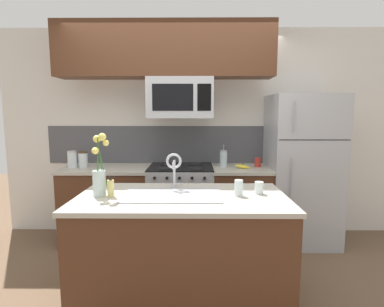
% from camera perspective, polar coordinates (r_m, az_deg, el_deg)
% --- Properties ---
extents(ground_plane, '(10.00, 10.00, 0.00)m').
position_cam_1_polar(ground_plane, '(3.04, -2.89, -22.94)').
color(ground_plane, brown).
extents(rear_partition, '(5.20, 0.10, 2.60)m').
position_cam_1_polar(rear_partition, '(3.91, 2.50, 3.96)').
color(rear_partition, silver).
rests_on(rear_partition, ground).
extents(splash_band, '(3.44, 0.01, 0.48)m').
position_cam_1_polar(splash_band, '(3.86, -1.94, 1.69)').
color(splash_band, '#4C4C51').
rests_on(splash_band, rear_partition).
extents(back_counter_left, '(1.04, 0.65, 0.91)m').
position_cam_1_polar(back_counter_left, '(3.83, -15.64, -9.25)').
color(back_counter_left, '#4C2B19').
rests_on(back_counter_left, ground).
extents(back_counter_right, '(0.70, 0.65, 0.91)m').
position_cam_1_polar(back_counter_right, '(3.72, 9.09, -9.54)').
color(back_counter_right, '#4C2B19').
rests_on(back_counter_right, ground).
extents(stove_range, '(0.76, 0.64, 0.93)m').
position_cam_1_polar(stove_range, '(3.68, -2.10, -9.54)').
color(stove_range, '#A8AAAF').
rests_on(stove_range, ground).
extents(microwave, '(0.74, 0.40, 0.45)m').
position_cam_1_polar(microwave, '(3.51, -2.22, 10.46)').
color(microwave, '#A8AAAF').
extents(upper_cabinet_band, '(2.44, 0.34, 0.60)m').
position_cam_1_polar(upper_cabinet_band, '(3.56, -5.21, 18.96)').
color(upper_cabinet_band, '#4C2B19').
extents(refrigerator, '(0.79, 0.74, 1.76)m').
position_cam_1_polar(refrigerator, '(3.82, 20.05, -2.90)').
color(refrigerator, '#A8AAAF').
rests_on(refrigerator, ground).
extents(storage_jar_tall, '(0.11, 0.11, 0.20)m').
position_cam_1_polar(storage_jar_tall, '(3.83, -21.83, -1.03)').
color(storage_jar_tall, silver).
rests_on(storage_jar_tall, back_counter_left).
extents(storage_jar_medium, '(0.11, 0.11, 0.19)m').
position_cam_1_polar(storage_jar_medium, '(3.80, -20.04, -1.07)').
color(storage_jar_medium, silver).
rests_on(storage_jar_medium, back_counter_left).
extents(banana_bunch, '(0.19, 0.12, 0.08)m').
position_cam_1_polar(banana_bunch, '(3.56, 9.63, -2.46)').
color(banana_bunch, yellow).
rests_on(banana_bunch, back_counter_right).
extents(french_press, '(0.09, 0.09, 0.27)m').
position_cam_1_polar(french_press, '(3.63, 6.01, -0.95)').
color(french_press, silver).
rests_on(french_press, back_counter_right).
extents(coffee_tin, '(0.08, 0.08, 0.11)m').
position_cam_1_polar(coffee_tin, '(3.69, 12.41, -1.65)').
color(coffee_tin, '#B22D23').
rests_on(coffee_tin, back_counter_right).
extents(island_counter, '(1.63, 0.85, 0.91)m').
position_cam_1_polar(island_counter, '(2.51, -1.90, -18.03)').
color(island_counter, '#4C2B19').
rests_on(island_counter, ground).
extents(kitchen_sink, '(0.76, 0.44, 0.16)m').
position_cam_1_polar(kitchen_sink, '(2.38, -3.78, -9.59)').
color(kitchen_sink, '#ADAFB5').
rests_on(kitchen_sink, island_counter).
extents(sink_faucet, '(0.14, 0.14, 0.31)m').
position_cam_1_polar(sink_faucet, '(2.53, -3.45, -2.35)').
color(sink_faucet, '#B7BABF').
rests_on(sink_faucet, island_counter).
extents(dish_soap_bottle, '(0.06, 0.05, 0.16)m').
position_cam_1_polar(dish_soap_bottle, '(2.39, -15.21, -6.33)').
color(dish_soap_bottle, '#DBCC75').
rests_on(dish_soap_bottle, island_counter).
extents(drinking_glass, '(0.07, 0.07, 0.13)m').
position_cam_1_polar(drinking_glass, '(2.36, 8.88, -6.50)').
color(drinking_glass, silver).
rests_on(drinking_glass, island_counter).
extents(spare_glass, '(0.07, 0.07, 0.10)m').
position_cam_1_polar(spare_glass, '(2.45, 12.65, -6.39)').
color(spare_glass, silver).
rests_on(spare_glass, island_counter).
extents(flower_vase, '(0.13, 0.12, 0.49)m').
position_cam_1_polar(flower_vase, '(2.42, -17.24, -4.00)').
color(flower_vase, silver).
rests_on(flower_vase, island_counter).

